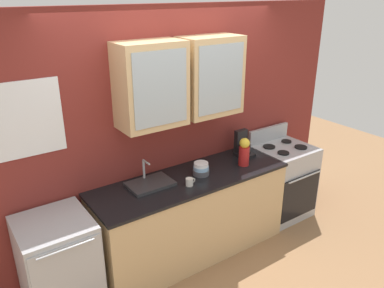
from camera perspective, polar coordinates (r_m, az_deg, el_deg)
name	(u,v)px	position (r m, az deg, el deg)	size (l,w,h in m)	color
ground_plane	(192,251)	(4.38, -0.07, -15.56)	(10.00, 10.00, 0.00)	#936B47
back_wall_unit	(173,121)	(3.95, -2.89, 3.39)	(4.46, 0.46, 2.55)	maroon
counter	(192,216)	(4.12, -0.07, -10.57)	(2.10, 0.67, 0.90)	tan
stove_range	(282,181)	(4.92, 13.13, -5.31)	(0.67, 0.65, 1.08)	#ADAFB5
sink_faucet	(150,183)	(3.76, -6.24, -5.79)	(0.43, 0.30, 0.23)	#2D2D30
bowl_stack	(201,169)	(3.93, 1.36, -3.71)	(0.17, 0.17, 0.13)	#4C4C54
vase	(244,152)	(4.14, 7.74, -1.15)	(0.11, 0.11, 0.31)	#B21E1E
cup_near_sink	(190,182)	(3.73, -0.36, -5.63)	(0.10, 0.07, 0.08)	silver
dishwasher	(59,267)	(3.66, -19.06, -16.81)	(0.59, 0.65, 0.90)	#ADAFB5
coffee_maker	(243,146)	(4.41, 7.55, -0.30)	(0.17, 0.20, 0.29)	black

